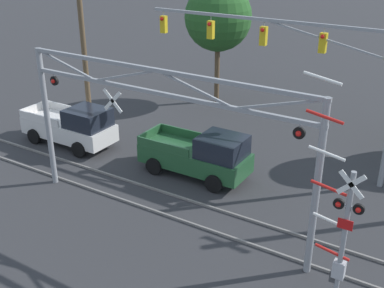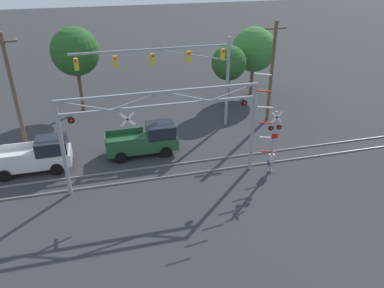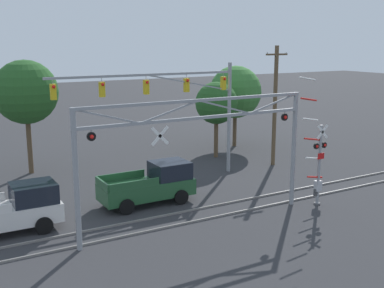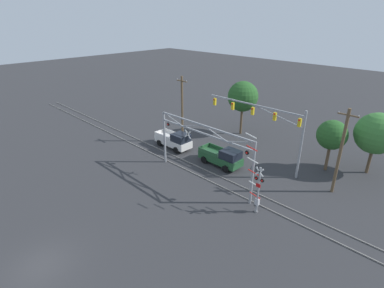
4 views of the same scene
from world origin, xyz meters
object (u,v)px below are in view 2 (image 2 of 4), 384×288
Objects in this scene: crossing_signal_mast at (272,141)px; pickup_truck_lead at (146,140)px; background_tree_beyond_span at (254,50)px; pickup_truck_following at (36,156)px; crossing_gantry at (162,121)px; traffic_signal_span at (185,67)px; utility_pole_right at (272,72)px; utility_pole_left at (15,97)px; background_tree_far_left_verge at (75,52)px; background_tree_far_right_verge at (229,63)px.

crossing_signal_mast is 1.36× the size of pickup_truck_lead.
pickup_truck_following is at bearing -152.56° from background_tree_beyond_span.
pickup_truck_following is (-8.00, 3.46, -3.14)m from crossing_gantry.
crossing_signal_mast reaches higher than pickup_truck_lead.
pickup_truck_lead is (-3.77, -3.33, -4.17)m from traffic_signal_span.
crossing_signal_mast is 0.83× the size of utility_pole_right.
utility_pole_left reaches higher than background_tree_far_left_verge.
utility_pole_right is at bearing -0.87° from traffic_signal_span.
utility_pole_left is at bearing 168.15° from pickup_truck_lead.
pickup_truck_lead is 9.17m from utility_pole_left.
traffic_signal_span reaches higher than crossing_signal_mast.
crossing_gantry is at bearing -32.53° from utility_pole_left.
crossing_gantry is 1.72× the size of crossing_signal_mast.
pickup_truck_lead is 0.89× the size of background_tree_far_right_verge.
background_tree_far_left_verge reaches higher than pickup_truck_lead.
crossing_gantry is at bearing -69.54° from background_tree_far_left_verge.
crossing_gantry is 1.37× the size of utility_pole_left.
background_tree_beyond_span reaches higher than pickup_truck_lead.
background_tree_far_right_verge reaches higher than pickup_truck_following.
traffic_signal_span reaches higher than crossing_gantry.
crossing_signal_mast is at bearing -108.09° from background_tree_beyond_span.
utility_pole_right is (7.25, -0.11, -0.90)m from traffic_signal_span.
pickup_truck_following is (-11.18, -3.81, -4.17)m from traffic_signal_span.
utility_pole_right is at bearing -60.19° from background_tree_far_right_verge.
crossing_gantry is 9.26m from pickup_truck_following.
utility_pole_left is at bearing -172.51° from traffic_signal_span.
background_tree_far_left_verge is (3.87, 7.79, 0.90)m from utility_pole_left.
traffic_signal_span is at bearing 114.86° from crossing_signal_mast.
utility_pole_left is (-8.32, 1.75, 3.46)m from pickup_truck_lead.
utility_pole_left is 19.39m from utility_pole_right.
traffic_signal_span is 12.53m from pickup_truck_following.
utility_pole_right is at bearing 65.92° from crossing_signal_mast.
utility_pole_left is at bearing -158.78° from background_tree_beyond_span.
crossing_gantry is 1.78× the size of background_tree_beyond_span.
pickup_truck_lead is 11.93m from utility_pole_right.
background_tree_far_left_verge is at bearing 169.96° from background_tree_far_right_verge.
utility_pole_left reaches higher than pickup_truck_following.
pickup_truck_following is 0.59× the size of utility_pole_left.
traffic_signal_span is (-3.71, 8.02, 2.88)m from crossing_signal_mast.
crossing_gantry reaches higher than background_tree_far_right_verge.
utility_pole_right is at bearing 34.45° from crossing_gantry.
crossing_signal_mast is 0.80× the size of utility_pole_left.
pickup_truck_lead is 15.96m from background_tree_beyond_span.
crossing_gantry is 2.09× the size of background_tree_far_right_verge.
crossing_gantry reaches higher than pickup_truck_lead.
utility_pole_left reaches higher than background_tree_far_right_verge.
background_tree_far_right_verge is (-2.28, 3.98, -0.21)m from utility_pole_right.
traffic_signal_span is 7.30m from utility_pole_right.
utility_pole_left is 17.91m from background_tree_far_right_verge.
background_tree_beyond_span is 4.28m from background_tree_far_right_verge.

